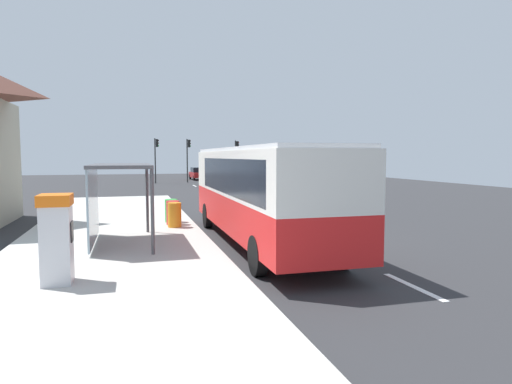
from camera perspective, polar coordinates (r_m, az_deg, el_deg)
ground_plane at (r=29.19m, az=-4.26°, el=-1.18°), size 56.00×92.00×0.04m
sidewalk_platform at (r=16.70m, az=-17.65°, el=-5.39°), size 6.20×30.00×0.18m
lane_stripe_seg_0 at (r=10.82m, az=19.51°, el=-11.35°), size 0.16×2.20×0.01m
lane_stripe_seg_1 at (r=15.05m, az=8.36°, el=-6.63°), size 0.16×2.20×0.01m
lane_stripe_seg_2 at (r=19.65m, az=2.36°, el=-3.94°), size 0.16×2.20×0.01m
lane_stripe_seg_3 at (r=24.40m, az=-1.32°, el=-2.25°), size 0.16×2.20×0.01m
lane_stripe_seg_4 at (r=29.24m, az=-3.78°, el=-1.11°), size 0.16×2.20×0.01m
lane_stripe_seg_5 at (r=34.12m, az=-5.54°, el=-0.30°), size 0.16×2.20×0.01m
lane_stripe_seg_6 at (r=39.04m, az=-6.86°, el=0.31°), size 0.16×2.20×0.01m
lane_stripe_seg_7 at (r=43.97m, az=-7.88°, el=0.78°), size 0.16×2.20×0.01m
bus at (r=14.66m, az=0.51°, el=0.36°), size 2.60×11.03×3.21m
white_van at (r=38.37m, az=-3.77°, el=2.26°), size 2.07×5.22×2.30m
sedan_near at (r=45.70m, az=-5.60°, el=1.94°), size 2.02×4.48×1.52m
sedan_far at (r=55.12m, az=-7.38°, el=2.38°), size 1.91×4.43×1.52m
ticket_machine at (r=10.52m, az=-24.19°, el=-5.43°), size 0.66×0.76×1.94m
recycling_bin_orange at (r=17.54m, az=-10.40°, el=-2.90°), size 0.52×0.52×0.95m
recycling_bin_red at (r=18.23m, az=-10.61°, el=-2.62°), size 0.52×0.52×0.95m
recycling_bin_green at (r=18.92m, az=-10.81°, el=-2.36°), size 0.52×0.52×0.95m
traffic_light_near_side at (r=49.12m, az=-2.53°, el=4.83°), size 0.49×0.28×4.63m
traffic_light_far_side at (r=48.67m, az=-12.69°, el=4.85°), size 0.49×0.28×4.80m
traffic_light_median at (r=49.78m, az=-8.70°, el=4.90°), size 0.49×0.28×4.80m
bus_shelter at (r=14.55m, az=-18.13°, el=1.11°), size 1.80×4.00×2.50m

